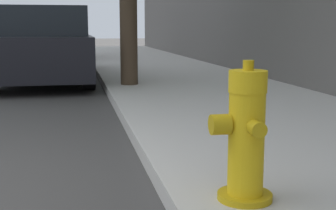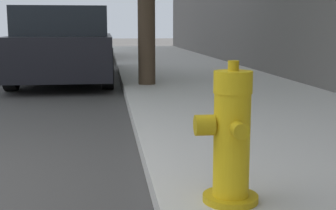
# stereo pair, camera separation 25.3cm
# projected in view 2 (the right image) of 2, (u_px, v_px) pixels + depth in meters

# --- Properties ---
(fire_hydrant) EXTENTS (0.35, 0.36, 0.76)m
(fire_hydrant) POSITION_uv_depth(u_px,v_px,m) (231.00, 139.00, 2.47)
(fire_hydrant) COLOR #C39C11
(fire_hydrant) RESTS_ON sidewalk_slab
(parked_car_near) EXTENTS (1.79, 4.45, 1.41)m
(parked_car_near) POSITION_uv_depth(u_px,v_px,m) (66.00, 46.00, 9.10)
(parked_car_near) COLOR black
(parked_car_near) RESTS_ON ground_plane
(parked_car_mid) EXTENTS (1.81, 4.23, 1.36)m
(parked_car_mid) POSITION_uv_depth(u_px,v_px,m) (74.00, 40.00, 14.44)
(parked_car_mid) COLOR silver
(parked_car_mid) RESTS_ON ground_plane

